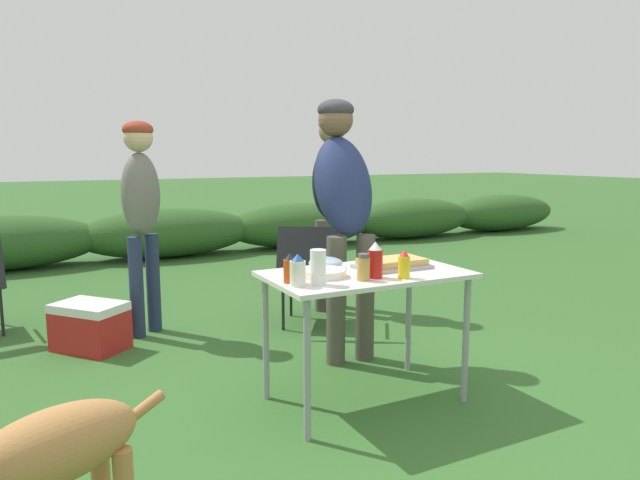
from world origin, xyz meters
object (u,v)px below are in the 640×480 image
object	(u,v)px
food_tray	(392,264)
camp_chair_near_hedge	(310,270)
plate_stack	(324,273)
dog	(40,459)
mayo_bottle	(298,271)
cooler_box	(90,326)
folding_table	(366,286)
mixing_bowl	(326,263)
spice_jar	(363,267)
mustard_bottle	(404,265)
standing_person_with_beanie	(141,202)
paper_cup_stack	(318,267)
standing_person_in_olive_jacket	(343,197)
hot_sauce_bottle	(290,269)
ketchup_bottle	(375,261)
standing_person_in_gray_fleece	(331,190)

from	to	relation	value
food_tray	camp_chair_near_hedge	bearing A→B (deg)	84.50
plate_stack	dog	xyz separation A→B (m)	(-1.39, -0.73, -0.33)
plate_stack	camp_chair_near_hedge	bearing A→B (deg)	67.07
mayo_bottle	cooler_box	bearing A→B (deg)	115.37
folding_table	mixing_bowl	bearing A→B (deg)	127.47
spice_jar	mustard_bottle	bearing A→B (deg)	-13.34
folding_table	cooler_box	bearing A→B (deg)	128.98
food_tray	mixing_bowl	distance (m)	0.38
mustard_bottle	standing_person_with_beanie	size ratio (longest dim) A/B	0.09
food_tray	spice_jar	size ratio (longest dim) A/B	2.96
folding_table	food_tray	distance (m)	0.22
food_tray	paper_cup_stack	xyz separation A→B (m)	(-0.56, -0.18, 0.06)
standing_person_with_beanie	mayo_bottle	bearing A→B (deg)	-115.10
folding_table	standing_person_with_beanie	bearing A→B (deg)	116.04
mayo_bottle	food_tray	bearing A→B (deg)	13.62
food_tray	standing_person_in_olive_jacket	distance (m)	0.75
mayo_bottle	folding_table	bearing A→B (deg)	15.89
paper_cup_stack	spice_jar	bearing A→B (deg)	-4.01
standing_person_in_olive_jacket	folding_table	bearing A→B (deg)	-104.73
mayo_bottle	spice_jar	distance (m)	0.36
folding_table	mayo_bottle	size ratio (longest dim) A/B	6.79
mixing_bowl	plate_stack	bearing A→B (deg)	-119.75
paper_cup_stack	mayo_bottle	distance (m)	0.11
mixing_bowl	dog	xyz separation A→B (m)	(-1.50, -0.93, -0.34)
spice_jar	cooler_box	bearing A→B (deg)	123.65
mayo_bottle	mixing_bowl	bearing A→B (deg)	45.38
folding_table	dog	bearing A→B (deg)	-156.00
mustard_bottle	dog	world-z (taller)	mustard_bottle
hot_sauce_bottle	standing_person_in_olive_jacket	distance (m)	1.07
ketchup_bottle	standing_person_in_gray_fleece	size ratio (longest dim) A/B	0.11
standing_person_in_gray_fleece	dog	bearing A→B (deg)	-139.43
paper_cup_stack	camp_chair_near_hedge	bearing A→B (deg)	65.59
standing_person_in_olive_jacket	standing_person_in_gray_fleece	bearing A→B (deg)	70.48
hot_sauce_bottle	spice_jar	bearing A→B (deg)	-18.70
mayo_bottle	standing_person_with_beanie	size ratio (longest dim) A/B	0.10
ketchup_bottle	mayo_bottle	distance (m)	0.44
mustard_bottle	standing_person_in_olive_jacket	size ratio (longest dim) A/B	0.09
plate_stack	camp_chair_near_hedge	size ratio (longest dim) A/B	0.28
plate_stack	standing_person_in_gray_fleece	xyz separation A→B (m)	(1.00, 1.78, 0.31)
plate_stack	standing_person_in_olive_jacket	distance (m)	0.92
standing_person_with_beanie	cooler_box	xyz separation A→B (m)	(-0.42, -0.19, -0.86)
mixing_bowl	mustard_bottle	size ratio (longest dim) A/B	1.31
standing_person_in_gray_fleece	plate_stack	bearing A→B (deg)	-125.18
camp_chair_near_hedge	cooler_box	size ratio (longest dim) A/B	1.45
dog	cooler_box	xyz separation A→B (m)	(0.34, 2.34, -0.26)
folding_table	mustard_bottle	xyz separation A→B (m)	(0.10, -0.22, 0.15)
mustard_bottle	spice_jar	size ratio (longest dim) A/B	1.07
paper_cup_stack	dog	size ratio (longest dim) A/B	0.21
mustard_bottle	standing_person_in_gray_fleece	world-z (taller)	standing_person_in_gray_fleece
mustard_bottle	ketchup_bottle	bearing A→B (deg)	150.42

